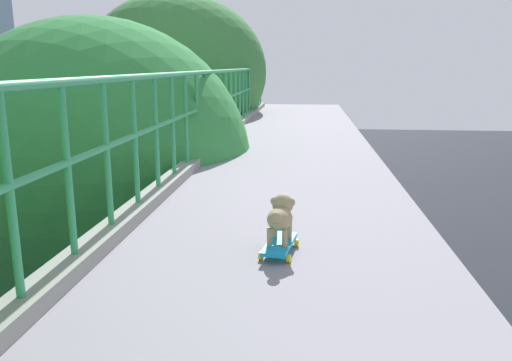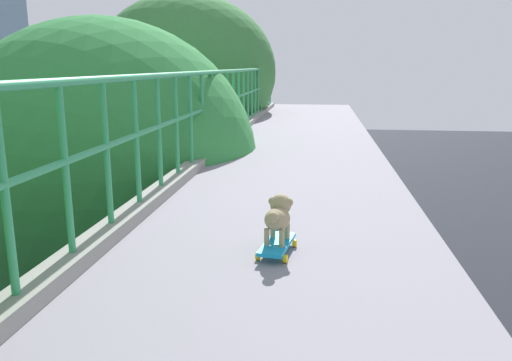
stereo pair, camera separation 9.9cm
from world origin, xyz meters
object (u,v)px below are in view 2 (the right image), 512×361
object	(u,v)px
toy_skateboard	(277,245)
small_dog	(278,214)
city_bus	(131,183)
car_blue_fifth	(114,303)

from	to	relation	value
toy_skateboard	small_dog	size ratio (longest dim) A/B	1.38
city_bus	toy_skateboard	world-z (taller)	toy_skateboard
car_blue_fifth	city_bus	distance (m)	11.24
city_bus	toy_skateboard	size ratio (longest dim) A/B	23.81
city_bus	car_blue_fifth	bearing A→B (deg)	-72.00
car_blue_fifth	city_bus	xyz separation A→B (m)	(-3.45, 10.63, 1.12)
car_blue_fifth	small_dog	size ratio (longest dim) A/B	10.96
car_blue_fifth	small_dog	xyz separation A→B (m)	(5.68, -9.99, 5.94)
toy_skateboard	city_bus	bearing A→B (deg)	113.86
car_blue_fifth	toy_skateboard	world-z (taller)	toy_skateboard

